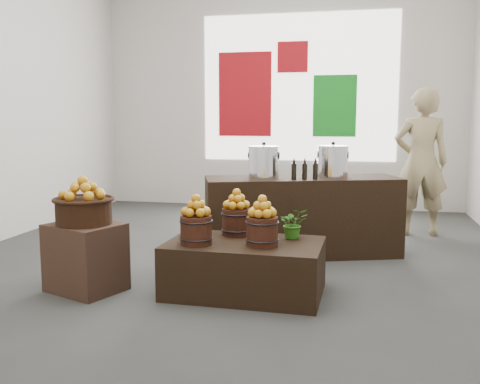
% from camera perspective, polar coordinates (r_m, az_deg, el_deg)
% --- Properties ---
extents(ground, '(7.00, 7.00, 0.00)m').
position_cam_1_polar(ground, '(5.83, -0.50, -7.00)').
color(ground, '#343532').
rests_on(ground, ground).
extents(back_wall, '(6.00, 0.04, 4.00)m').
position_cam_1_polar(back_wall, '(9.10, 4.34, 10.99)').
color(back_wall, beige).
rests_on(back_wall, ground).
extents(back_opening, '(3.20, 0.02, 2.40)m').
position_cam_1_polar(back_opening, '(9.05, 6.24, 10.99)').
color(back_opening, white).
rests_on(back_opening, back_wall).
extents(deco_red_left, '(0.90, 0.04, 1.40)m').
position_cam_1_polar(deco_red_left, '(9.17, 0.53, 10.36)').
color(deco_red_left, '#9B0B13').
rests_on(deco_red_left, back_wall).
extents(deco_green_right, '(0.70, 0.04, 1.00)m').
position_cam_1_polar(deco_green_right, '(8.98, 10.06, 9.02)').
color(deco_green_right, '#137E1C').
rests_on(deco_green_right, back_wall).
extents(deco_red_upper, '(0.50, 0.04, 0.50)m').
position_cam_1_polar(deco_red_upper, '(9.09, 5.64, 14.14)').
color(deco_red_upper, '#9B0B13').
rests_on(deco_red_upper, back_wall).
extents(crate, '(0.73, 0.67, 0.59)m').
position_cam_1_polar(crate, '(4.87, -16.14, -6.72)').
color(crate, '#462F21').
rests_on(crate, ground).
extents(wicker_basket, '(0.47, 0.47, 0.22)m').
position_cam_1_polar(wicker_basket, '(4.79, -16.32, -2.03)').
color(wicker_basket, black).
rests_on(wicker_basket, crate).
extents(apples_in_basket, '(0.37, 0.37, 0.20)m').
position_cam_1_polar(apples_in_basket, '(4.76, -16.41, 0.43)').
color(apples_in_basket, '#8E1504').
rests_on(apples_in_basket, wicker_basket).
extents(display_table, '(1.33, 0.85, 0.45)m').
position_cam_1_polar(display_table, '(4.62, 0.50, -8.08)').
color(display_table, black).
rests_on(display_table, ground).
extents(apple_bucket_front_left, '(0.26, 0.26, 0.24)m').
position_cam_1_polar(apple_bucket_front_left, '(4.47, -4.70, -4.07)').
color(apple_bucket_front_left, '#3C1910').
rests_on(apple_bucket_front_left, display_table).
extents(apples_in_bucket_front_left, '(0.20, 0.20, 0.18)m').
position_cam_1_polar(apples_in_bucket_front_left, '(4.43, -4.73, -1.43)').
color(apples_in_bucket_front_left, '#8E1504').
rests_on(apples_in_bucket_front_left, apple_bucket_front_left).
extents(apple_bucket_front_right, '(0.26, 0.26, 0.24)m').
position_cam_1_polar(apple_bucket_front_right, '(4.41, 2.38, -4.22)').
color(apple_bucket_front_right, '#3C1910').
rests_on(apple_bucket_front_right, display_table).
extents(apples_in_bucket_front_right, '(0.20, 0.20, 0.18)m').
position_cam_1_polar(apples_in_bucket_front_right, '(4.37, 2.39, -1.54)').
color(apples_in_bucket_front_right, '#8E1504').
rests_on(apples_in_bucket_front_right, apple_bucket_front_right).
extents(apple_bucket_rear, '(0.26, 0.26, 0.24)m').
position_cam_1_polar(apple_bucket_rear, '(4.80, -0.36, -3.22)').
color(apple_bucket_rear, '#3C1910').
rests_on(apple_bucket_rear, display_table).
extents(apples_in_bucket_rear, '(0.20, 0.20, 0.18)m').
position_cam_1_polar(apples_in_bucket_rear, '(4.76, -0.36, -0.75)').
color(apples_in_bucket_rear, '#8E1504').
rests_on(apples_in_bucket_rear, apple_bucket_rear).
extents(herb_garnish_right, '(0.30, 0.28, 0.27)m').
position_cam_1_polar(herb_garnish_right, '(4.69, 5.70, -3.35)').
color(herb_garnish_right, '#266214').
rests_on(herb_garnish_right, display_table).
extents(herb_garnish_left, '(0.16, 0.14, 0.24)m').
position_cam_1_polar(herb_garnish_left, '(4.83, -5.41, -3.21)').
color(herb_garnish_left, '#266214').
rests_on(herb_garnish_left, display_table).
extents(counter, '(2.20, 1.30, 0.86)m').
position_cam_1_polar(counter, '(5.92, 6.63, -2.57)').
color(counter, black).
rests_on(counter, ground).
extents(stock_pot_left, '(0.32, 0.32, 0.32)m').
position_cam_1_polar(stock_pot_left, '(5.76, 2.55, 3.12)').
color(stock_pot_left, silver).
rests_on(stock_pot_left, counter).
extents(stock_pot_center, '(0.32, 0.32, 0.32)m').
position_cam_1_polar(stock_pot_center, '(5.93, 9.87, 3.14)').
color(stock_pot_center, silver).
rests_on(stock_pot_center, counter).
extents(oil_cruets, '(0.24, 0.13, 0.24)m').
position_cam_1_polar(oil_cruets, '(5.65, 7.20, 2.53)').
color(oil_cruets, black).
rests_on(oil_cruets, counter).
extents(shopper, '(0.72, 0.51, 1.89)m').
position_cam_1_polar(shopper, '(7.20, 18.73, 3.03)').
color(shopper, '#93825A').
rests_on(shopper, ground).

